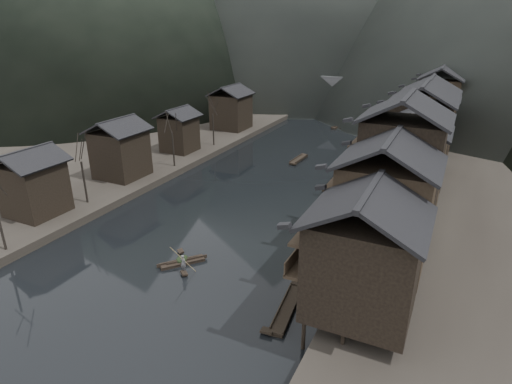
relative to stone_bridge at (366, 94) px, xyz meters
The scene contains 12 objects.
water 72.18m from the stone_bridge, 90.00° to the right, with size 300.00×300.00×0.00m, color black.
left_bank 47.64m from the stone_bridge, 137.56° to the right, with size 40.00×200.00×1.20m, color #2D2823.
stilt_houses 55.61m from the stone_bridge, 71.85° to the right, with size 9.00×67.60×15.91m.
left_houses 55.79m from the stone_bridge, 111.56° to the right, with size 8.10×53.20×8.73m.
bare_trees 65.22m from the stone_bridge, 105.12° to the right, with size 3.93×44.88×7.87m.
moored_sampans 52.49m from the stone_bridge, 76.81° to the right, with size 2.93×62.95×0.47m.
midriver_boats 29.89m from the stone_bridge, 88.26° to the right, with size 10.16×31.31×0.45m.
stone_bridge is the anchor object (origin of this frame).
hero_sampan 76.87m from the stone_bridge, 90.07° to the right, with size 3.57×4.10×0.43m.
cargo_heap 76.68m from the stone_bridge, 90.17° to the right, with size 1.02×1.34×0.61m, color black.
boatman 78.07m from the stone_bridge, 89.31° to the right, with size 0.62×0.41×1.70m, color slate.
bamboo_pole 77.99m from the stone_bridge, 89.16° to the right, with size 0.06×0.06×4.17m, color #8C7A51.
Camera 1 is at (21.66, -33.44, 21.71)m, focal length 30.00 mm.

